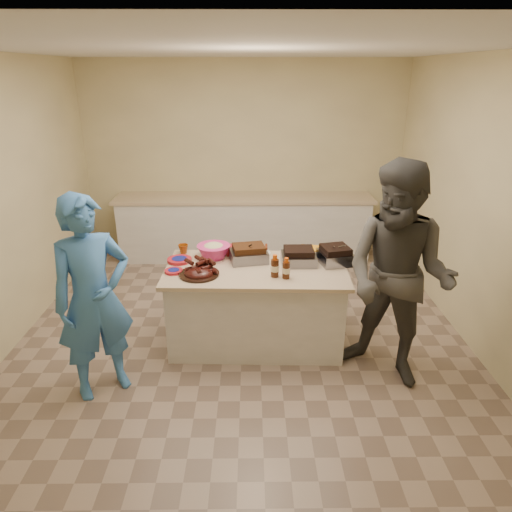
{
  "coord_description": "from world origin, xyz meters",
  "views": [
    {
      "loc": [
        0.1,
        -4.04,
        2.53
      ],
      "look_at": [
        0.14,
        -0.04,
        0.91
      ],
      "focal_mm": 32.0,
      "sensor_mm": 36.0,
      "label": 1
    }
  ],
  "objects_px": {
    "bbq_bottle_b": "(286,278)",
    "plastic_cup": "(184,253)",
    "roasting_pan": "(335,263)",
    "rib_platter": "(199,275)",
    "guest_gray": "(385,374)",
    "mustard_bottle": "(245,262)",
    "coleslaw_bowl": "(214,258)",
    "island": "(256,341)",
    "guest_blue": "(107,387)",
    "bbq_bottle_a": "(275,277)"
  },
  "relations": [
    {
      "from": "island",
      "to": "guest_blue",
      "type": "bearing_deg",
      "value": -149.41
    },
    {
      "from": "rib_platter",
      "to": "island",
      "type": "bearing_deg",
      "value": 16.73
    },
    {
      "from": "plastic_cup",
      "to": "guest_gray",
      "type": "bearing_deg",
      "value": -26.38
    },
    {
      "from": "bbq_bottle_a",
      "to": "mustard_bottle",
      "type": "height_order",
      "value": "bbq_bottle_a"
    },
    {
      "from": "bbq_bottle_a",
      "to": "bbq_bottle_b",
      "type": "distance_m",
      "value": 0.1
    },
    {
      "from": "island",
      "to": "bbq_bottle_b",
      "type": "distance_m",
      "value": 0.88
    },
    {
      "from": "guest_gray",
      "to": "roasting_pan",
      "type": "bearing_deg",
      "value": 158.23
    },
    {
      "from": "guest_blue",
      "to": "roasting_pan",
      "type": "bearing_deg",
      "value": -12.91
    },
    {
      "from": "roasting_pan",
      "to": "guest_gray",
      "type": "height_order",
      "value": "roasting_pan"
    },
    {
      "from": "bbq_bottle_b",
      "to": "plastic_cup",
      "type": "bearing_deg",
      "value": 148.56
    },
    {
      "from": "guest_gray",
      "to": "guest_blue",
      "type": "bearing_deg",
      "value": -138.94
    },
    {
      "from": "rib_platter",
      "to": "guest_blue",
      "type": "xyz_separation_m",
      "value": [
        -0.78,
        -0.55,
        -0.81
      ]
    },
    {
      "from": "bbq_bottle_b",
      "to": "plastic_cup",
      "type": "relative_size",
      "value": 1.91
    },
    {
      "from": "plastic_cup",
      "to": "island",
      "type": "bearing_deg",
      "value": -27.23
    },
    {
      "from": "rib_platter",
      "to": "bbq_bottle_a",
      "type": "height_order",
      "value": "bbq_bottle_a"
    },
    {
      "from": "coleslaw_bowl",
      "to": "plastic_cup",
      "type": "relative_size",
      "value": 3.23
    },
    {
      "from": "bbq_bottle_a",
      "to": "plastic_cup",
      "type": "xyz_separation_m",
      "value": [
        -0.9,
        0.58,
        0.0
      ]
    },
    {
      "from": "rib_platter",
      "to": "guest_gray",
      "type": "distance_m",
      "value": 1.9
    },
    {
      "from": "bbq_bottle_a",
      "to": "island",
      "type": "bearing_deg",
      "value": 129.86
    },
    {
      "from": "rib_platter",
      "to": "coleslaw_bowl",
      "type": "xyz_separation_m",
      "value": [
        0.1,
        0.41,
        0.0
      ]
    },
    {
      "from": "island",
      "to": "coleslaw_bowl",
      "type": "distance_m",
      "value": 0.94
    },
    {
      "from": "plastic_cup",
      "to": "roasting_pan",
      "type": "bearing_deg",
      "value": -10.24
    },
    {
      "from": "guest_gray",
      "to": "mustard_bottle",
      "type": "bearing_deg",
      "value": -171.41
    },
    {
      "from": "island",
      "to": "guest_gray",
      "type": "xyz_separation_m",
      "value": [
        1.16,
        -0.56,
        0.0
      ]
    },
    {
      "from": "bbq_bottle_a",
      "to": "mustard_bottle",
      "type": "xyz_separation_m",
      "value": [
        -0.27,
        0.34,
        0.0
      ]
    },
    {
      "from": "island",
      "to": "rib_platter",
      "type": "xyz_separation_m",
      "value": [
        -0.52,
        -0.16,
        0.81
      ]
    },
    {
      "from": "plastic_cup",
      "to": "guest_blue",
      "type": "relative_size",
      "value": 0.06
    },
    {
      "from": "bbq_bottle_b",
      "to": "plastic_cup",
      "type": "distance_m",
      "value": 1.17
    },
    {
      "from": "bbq_bottle_a",
      "to": "bbq_bottle_b",
      "type": "bearing_deg",
      "value": -19.06
    },
    {
      "from": "coleslaw_bowl",
      "to": "rib_platter",
      "type": "bearing_deg",
      "value": -104.06
    },
    {
      "from": "coleslaw_bowl",
      "to": "mustard_bottle",
      "type": "xyz_separation_m",
      "value": [
        0.31,
        -0.12,
        0.0
      ]
    },
    {
      "from": "bbq_bottle_b",
      "to": "guest_gray",
      "type": "height_order",
      "value": "bbq_bottle_b"
    },
    {
      "from": "rib_platter",
      "to": "guest_blue",
      "type": "relative_size",
      "value": 0.22
    },
    {
      "from": "bbq_bottle_a",
      "to": "guest_blue",
      "type": "height_order",
      "value": "bbq_bottle_a"
    },
    {
      "from": "bbq_bottle_b",
      "to": "guest_gray",
      "type": "xyz_separation_m",
      "value": [
        0.89,
        -0.33,
        -0.81
      ]
    },
    {
      "from": "roasting_pan",
      "to": "plastic_cup",
      "type": "distance_m",
      "value": 1.52
    },
    {
      "from": "mustard_bottle",
      "to": "guest_gray",
      "type": "bearing_deg",
      "value": -28.98
    },
    {
      "from": "rib_platter",
      "to": "guest_gray",
      "type": "relative_size",
      "value": 0.19
    },
    {
      "from": "roasting_pan",
      "to": "bbq_bottle_b",
      "type": "distance_m",
      "value": 0.6
    },
    {
      "from": "island",
      "to": "mustard_bottle",
      "type": "relative_size",
      "value": 13.0
    },
    {
      "from": "plastic_cup",
      "to": "guest_gray",
      "type": "xyz_separation_m",
      "value": [
        1.89,
        -0.94,
        -0.81
      ]
    },
    {
      "from": "roasting_pan",
      "to": "mustard_bottle",
      "type": "bearing_deg",
      "value": 165.59
    },
    {
      "from": "island",
      "to": "roasting_pan",
      "type": "xyz_separation_m",
      "value": [
        0.76,
        0.11,
        0.81
      ]
    },
    {
      "from": "roasting_pan",
      "to": "plastic_cup",
      "type": "height_order",
      "value": "roasting_pan"
    },
    {
      "from": "guest_blue",
      "to": "bbq_bottle_a",
      "type": "bearing_deg",
      "value": -15.33
    },
    {
      "from": "roasting_pan",
      "to": "plastic_cup",
      "type": "relative_size",
      "value": 2.86
    },
    {
      "from": "coleslaw_bowl",
      "to": "guest_blue",
      "type": "distance_m",
      "value": 1.53
    },
    {
      "from": "island",
      "to": "rib_platter",
      "type": "relative_size",
      "value": 4.63
    },
    {
      "from": "roasting_pan",
      "to": "mustard_bottle",
      "type": "relative_size",
      "value": 2.22
    },
    {
      "from": "guest_gray",
      "to": "bbq_bottle_b",
      "type": "bearing_deg",
      "value": -162.56
    }
  ]
}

